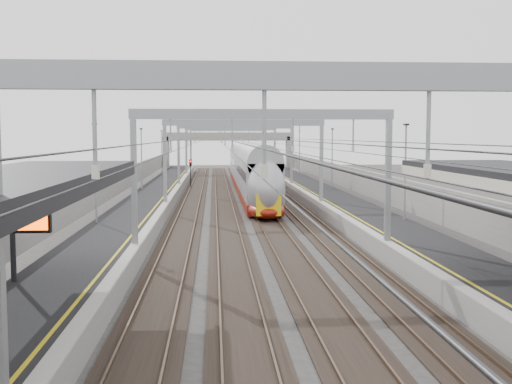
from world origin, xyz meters
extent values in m
cube|color=black|center=(-8.00, 45.00, 0.50)|extent=(4.00, 120.00, 1.00)
cube|color=black|center=(8.00, 45.00, 0.50)|extent=(4.00, 120.00, 1.00)
cube|color=black|center=(-4.50, 45.00, 0.04)|extent=(2.40, 140.00, 0.08)
cube|color=brown|center=(-5.22, 45.00, 0.13)|extent=(0.07, 140.00, 0.14)
cube|color=brown|center=(-3.78, 45.00, 0.13)|extent=(0.07, 140.00, 0.14)
cube|color=black|center=(-1.50, 45.00, 0.04)|extent=(2.40, 140.00, 0.08)
cube|color=brown|center=(-2.22, 45.00, 0.13)|extent=(0.07, 140.00, 0.14)
cube|color=brown|center=(-0.78, 45.00, 0.13)|extent=(0.07, 140.00, 0.14)
cube|color=black|center=(1.50, 45.00, 0.04)|extent=(2.40, 140.00, 0.08)
cube|color=brown|center=(0.78, 45.00, 0.13)|extent=(0.07, 140.00, 0.14)
cube|color=brown|center=(2.22, 45.00, 0.13)|extent=(0.07, 140.00, 0.14)
cube|color=black|center=(4.50, 45.00, 0.04)|extent=(2.40, 140.00, 0.08)
cube|color=brown|center=(3.78, 45.00, 0.13)|extent=(0.07, 140.00, 0.14)
cube|color=brown|center=(5.22, 45.00, 0.13)|extent=(0.07, 140.00, 0.14)
cube|color=gray|center=(0.00, 2.00, 7.35)|extent=(13.00, 0.25, 0.50)
cube|color=gray|center=(-6.30, 22.00, 4.30)|extent=(0.28, 0.28, 6.60)
cube|color=gray|center=(6.30, 22.00, 4.30)|extent=(0.28, 0.28, 6.60)
cube|color=gray|center=(0.00, 22.00, 7.35)|extent=(13.00, 0.25, 0.50)
cube|color=gray|center=(-6.30, 42.00, 4.30)|extent=(0.28, 0.28, 6.60)
cube|color=gray|center=(6.30, 42.00, 4.30)|extent=(0.28, 0.28, 6.60)
cube|color=gray|center=(0.00, 42.00, 7.35)|extent=(13.00, 0.25, 0.50)
cube|color=gray|center=(-6.30, 62.00, 4.30)|extent=(0.28, 0.28, 6.60)
cube|color=gray|center=(6.30, 62.00, 4.30)|extent=(0.28, 0.28, 6.60)
cube|color=gray|center=(0.00, 62.00, 7.35)|extent=(13.00, 0.25, 0.50)
cube|color=gray|center=(-6.30, 82.00, 4.30)|extent=(0.28, 0.28, 6.60)
cube|color=gray|center=(6.30, 82.00, 4.30)|extent=(0.28, 0.28, 6.60)
cube|color=gray|center=(0.00, 82.00, 7.35)|extent=(13.00, 0.25, 0.50)
cube|color=gray|center=(-6.30, 100.00, 4.30)|extent=(0.28, 0.28, 6.60)
cube|color=gray|center=(6.30, 100.00, 4.30)|extent=(0.28, 0.28, 6.60)
cube|color=gray|center=(0.00, 100.00, 7.35)|extent=(13.00, 0.25, 0.50)
cylinder|color=#262628|center=(-4.50, 50.00, 5.50)|extent=(0.03, 140.00, 0.03)
cylinder|color=#262628|center=(-1.50, 50.00, 5.50)|extent=(0.03, 140.00, 0.03)
cylinder|color=#262628|center=(1.50, 50.00, 5.50)|extent=(0.03, 140.00, 0.03)
cylinder|color=#262628|center=(4.50, 50.00, 5.50)|extent=(0.03, 140.00, 0.03)
cylinder|color=black|center=(-9.70, 14.00, 3.00)|extent=(0.20, 0.20, 4.00)
cube|color=black|center=(-6.60, 4.00, 4.55)|extent=(1.60, 0.15, 0.55)
cube|color=#FF4705|center=(-6.60, 3.92, 4.55)|extent=(1.50, 0.02, 0.42)
cube|color=gray|center=(0.00, 100.00, 6.20)|extent=(22.00, 2.20, 1.40)
cube|color=gray|center=(-10.50, 100.00, 3.10)|extent=(1.00, 2.20, 6.20)
cube|color=gray|center=(10.50, 100.00, 3.10)|extent=(1.00, 2.20, 6.20)
cube|color=gray|center=(-11.20, 45.00, 1.60)|extent=(0.30, 120.00, 3.20)
cube|color=gray|center=(11.20, 45.00, 1.60)|extent=(0.30, 120.00, 3.20)
cube|color=maroon|center=(1.50, 50.56, 0.62)|extent=(2.85, 24.24, 0.84)
cube|color=#98979D|center=(1.50, 50.56, 2.62)|extent=(2.85, 24.24, 3.16)
cube|color=black|center=(1.50, 42.07, 0.29)|extent=(2.11, 2.53, 0.53)
cube|color=maroon|center=(1.50, 75.22, 0.62)|extent=(2.85, 24.24, 0.84)
cube|color=#98979D|center=(1.50, 75.22, 2.62)|extent=(2.85, 24.24, 3.16)
cube|color=black|center=(1.50, 66.73, 0.29)|extent=(2.11, 2.53, 0.53)
ellipsoid|color=#98979D|center=(1.50, 38.22, 2.31)|extent=(2.85, 5.48, 4.43)
cube|color=yellow|center=(1.50, 35.96, 1.36)|extent=(1.79, 0.12, 1.58)
cube|color=black|center=(1.50, 36.43, 2.94)|extent=(1.69, 0.60, 0.99)
cylinder|color=black|center=(-5.20, 67.76, 1.50)|extent=(0.12, 0.12, 3.00)
cube|color=black|center=(-5.20, 67.76, 3.10)|extent=(0.32, 0.22, 0.75)
sphere|color=red|center=(-5.20, 67.63, 3.25)|extent=(0.16, 0.16, 0.16)
cylinder|color=black|center=(3.20, 62.67, 1.50)|extent=(0.12, 0.12, 3.00)
cube|color=black|center=(3.20, 62.67, 3.10)|extent=(0.32, 0.22, 0.75)
sphere|color=red|center=(3.20, 62.54, 3.25)|extent=(0.16, 0.16, 0.16)
cylinder|color=black|center=(5.40, 66.48, 1.50)|extent=(0.12, 0.12, 3.00)
cube|color=black|center=(5.40, 66.48, 3.10)|extent=(0.32, 0.22, 0.75)
sphere|color=red|center=(5.40, 66.35, 3.25)|extent=(0.16, 0.16, 0.16)
camera|label=1|loc=(-2.41, -9.49, 6.29)|focal=45.00mm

